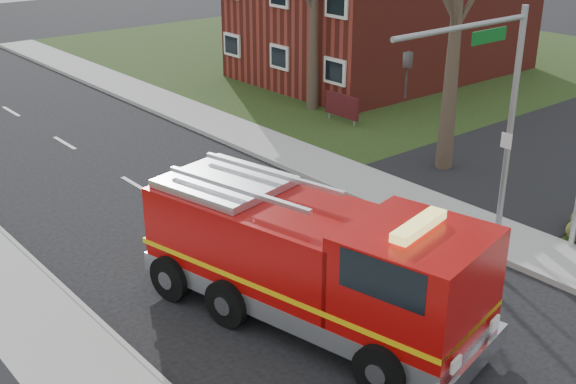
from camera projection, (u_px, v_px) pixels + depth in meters
ground at (387, 333)px, 16.96m from camera, size 120.00×120.00×0.00m
sidewalk_right at (536, 252)px, 20.59m from camera, size 2.40×80.00×0.15m
brick_building at (386, 8)px, 39.53m from camera, size 15.40×10.40×7.25m
health_center_sign at (342, 106)px, 31.68m from camera, size 0.12×2.00×1.40m
traffic_signal_mast at (488, 89)px, 19.28m from camera, size 5.29×0.18×6.80m
fire_engine at (313, 263)px, 16.91m from camera, size 4.64×8.84×3.40m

